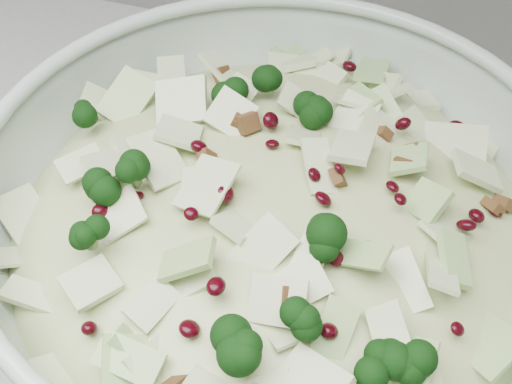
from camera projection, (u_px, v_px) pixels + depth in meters
mixing_bowl at (274, 238)px, 0.52m from camera, size 0.43×0.43×0.17m
salad at (274, 214)px, 0.50m from camera, size 0.47×0.47×0.17m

